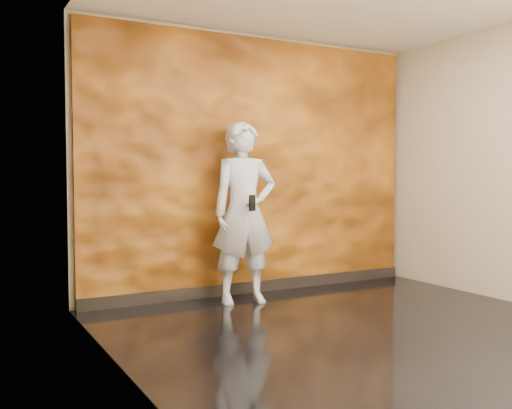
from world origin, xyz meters
name	(u,v)px	position (x,y,z in m)	size (l,w,h in m)	color
room	(377,160)	(0.00, 0.00, 1.40)	(4.02, 4.02, 2.81)	black
feature_wall	(257,166)	(0.00, 1.96, 1.38)	(3.90, 0.06, 2.75)	orange
baseboard	(259,286)	(0.00, 1.92, 0.06)	(3.90, 0.04, 0.12)	black
man	(244,213)	(-0.38, 1.53, 0.90)	(0.66, 0.43, 1.81)	#A6ABB7
phone	(252,203)	(-0.43, 1.27, 1.01)	(0.08, 0.02, 0.15)	black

